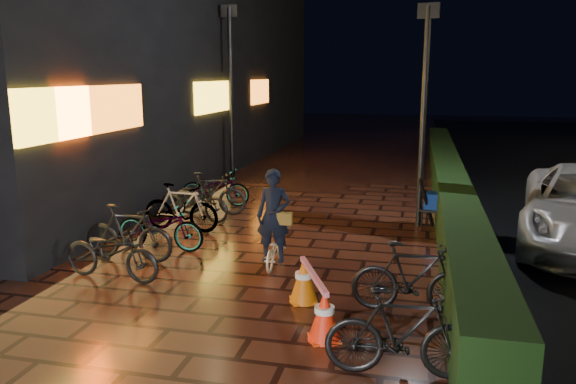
# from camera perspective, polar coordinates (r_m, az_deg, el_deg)

# --- Properties ---
(ground) EXTENTS (80.00, 80.00, 0.00)m
(ground) POSITION_cam_1_polar(r_m,az_deg,el_deg) (7.96, -6.61, -12.40)
(ground) COLOR #381911
(ground) RESTS_ON ground
(hedge) EXTENTS (0.70, 20.00, 1.00)m
(hedge) POSITION_cam_1_polar(r_m,az_deg,el_deg) (15.09, 15.94, 0.89)
(hedge) COLOR black
(hedge) RESTS_ON ground
(storefront_block) EXTENTS (12.09, 22.00, 9.00)m
(storefront_block) POSITION_cam_1_polar(r_m,az_deg,el_deg) (21.93, -20.74, 14.40)
(storefront_block) COLOR black
(storefront_block) RESTS_ON ground
(lamp_post_hedge) EXTENTS (0.45, 0.18, 4.68)m
(lamp_post_hedge) POSITION_cam_1_polar(r_m,az_deg,el_deg) (12.29, 13.63, 8.36)
(lamp_post_hedge) COLOR black
(lamp_post_hedge) RESTS_ON ground
(lamp_post_sf) EXTENTS (0.50, 0.15, 5.27)m
(lamp_post_sf) POSITION_cam_1_polar(r_m,az_deg,el_deg) (17.45, -5.83, 10.65)
(lamp_post_sf) COLOR black
(lamp_post_sf) RESTS_ON ground
(cyclist) EXTENTS (0.62, 1.20, 1.71)m
(cyclist) POSITION_cam_1_polar(r_m,az_deg,el_deg) (9.61, -1.40, -3.98)
(cyclist) COLOR white
(cyclist) RESTS_ON ground
(traffic_barrier) EXTENTS (0.97, 1.61, 0.67)m
(traffic_barrier) POSITION_cam_1_polar(r_m,az_deg,el_deg) (7.70, 2.58, -10.51)
(traffic_barrier) COLOR #FF270D
(traffic_barrier) RESTS_ON ground
(cart_assembly) EXTENTS (0.77, 0.65, 1.15)m
(cart_assembly) POSITION_cam_1_polar(r_m,az_deg,el_deg) (12.26, 14.77, -1.09)
(cart_assembly) COLOR black
(cart_assembly) RESTS_ON ground
(parked_bikes_storefront) EXTENTS (2.03, 6.07, 1.02)m
(parked_bikes_storefront) POSITION_cam_1_polar(r_m,az_deg,el_deg) (11.84, -11.23, -1.94)
(parked_bikes_storefront) COLOR black
(parked_bikes_storefront) RESTS_ON ground
(parked_bikes_hedge) EXTENTS (1.80, 2.32, 1.02)m
(parked_bikes_hedge) POSITION_cam_1_polar(r_m,az_deg,el_deg) (7.19, 12.14, -10.92)
(parked_bikes_hedge) COLOR black
(parked_bikes_hedge) RESTS_ON ground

